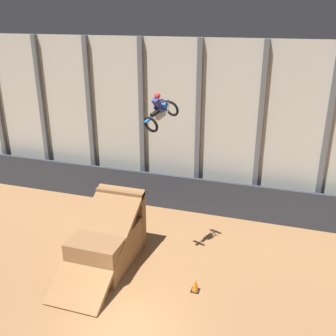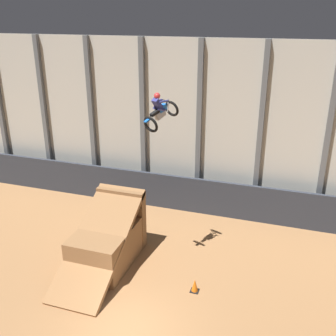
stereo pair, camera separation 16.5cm
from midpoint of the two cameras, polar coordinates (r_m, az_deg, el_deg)
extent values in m
plane|color=#996B42|center=(15.86, -6.23, -22.39)|extent=(60.00, 60.00, 0.00)
cube|color=beige|center=(22.44, 4.30, 5.84)|extent=(32.00, 0.12, 9.78)
cube|color=slate|center=(26.43, -17.86, 7.29)|extent=(0.28, 0.28, 9.78)
cube|color=slate|center=(24.66, -11.36, 6.93)|extent=(0.28, 0.28, 9.78)
cube|color=slate|center=(23.24, -3.98, 6.41)|extent=(0.28, 0.28, 9.78)
cube|color=slate|center=(22.26, 4.18, 5.71)|extent=(0.28, 0.28, 9.78)
cube|color=slate|center=(21.76, 12.88, 4.83)|extent=(0.28, 0.28, 9.78)
cube|color=slate|center=(21.77, 21.75, 3.83)|extent=(0.28, 0.28, 9.78)
cube|color=#2D333D|center=(22.98, 3.50, -3.95)|extent=(31.36, 0.20, 2.14)
cube|color=olive|center=(18.91, -8.99, -10.92)|extent=(2.37, 3.82, 1.79)
cube|color=olive|center=(19.88, -6.97, -7.06)|extent=(2.41, 0.50, 2.98)
cube|color=#996B42|center=(17.98, -10.27, -10.63)|extent=(2.41, 5.55, 3.16)
torus|color=black|center=(17.01, 0.26, 8.61)|extent=(0.80, 0.57, 0.73)
torus|color=black|center=(16.13, -2.77, 6.32)|extent=(0.80, 0.57, 0.73)
cube|color=#B7B7BC|center=(16.48, -1.42, 7.78)|extent=(0.38, 0.61, 0.42)
cube|color=blue|center=(16.50, -1.19, 8.66)|extent=(0.37, 0.53, 0.36)
cube|color=black|center=(16.24, -2.09, 8.07)|extent=(0.36, 0.59, 0.28)
cube|color=blue|center=(15.95, -3.21, 6.94)|extent=(0.26, 0.39, 0.17)
cylinder|color=#B7B7BC|center=(16.79, -0.27, 9.05)|extent=(0.09, 0.11, 0.55)
cylinder|color=black|center=(16.66, -0.52, 9.71)|extent=(0.53, 0.45, 0.04)
cube|color=navy|center=(16.24, -1.85, 9.26)|extent=(0.42, 0.51, 0.51)
sphere|color=red|center=(16.17, -1.87, 10.42)|extent=(0.36, 0.40, 0.33)
cylinder|color=navy|center=(16.47, -1.84, 8.62)|extent=(0.26, 0.44, 0.23)
cylinder|color=navy|center=(16.31, -1.20, 8.50)|extent=(0.26, 0.44, 0.23)
cylinder|color=navy|center=(16.49, -1.76, 9.78)|extent=(0.27, 0.52, 0.10)
cylinder|color=navy|center=(16.28, -0.90, 9.63)|extent=(0.27, 0.52, 0.10)
cube|color=black|center=(17.47, 3.70, -17.32)|extent=(0.36, 0.36, 0.03)
cone|color=orange|center=(17.29, 3.72, -16.58)|extent=(0.28, 0.28, 0.55)
camera|label=1|loc=(0.08, -90.27, -0.11)|focal=42.00mm
camera|label=2|loc=(0.08, 89.73, 0.11)|focal=42.00mm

